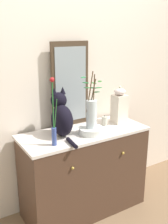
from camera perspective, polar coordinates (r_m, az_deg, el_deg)
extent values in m
plane|color=brown|center=(2.78, 0.00, -19.87)|extent=(6.00, 6.00, 0.00)
cube|color=beige|center=(2.52, -3.79, 8.62)|extent=(4.40, 0.08, 2.60)
cube|color=#472F22|center=(2.56, 0.00, -12.86)|extent=(1.14, 0.47, 0.78)
cube|color=silver|center=(2.38, 0.00, -4.42)|extent=(1.16, 0.48, 0.02)
sphere|color=#B79338|center=(2.15, -2.44, -11.93)|extent=(0.02, 0.02, 0.02)
sphere|color=#B79338|center=(2.41, 8.39, -8.71)|extent=(0.02, 0.02, 0.02)
cube|color=#413021|center=(2.45, -2.98, 5.88)|extent=(0.37, 0.03, 0.77)
cube|color=gray|center=(2.43, -2.81, 5.82)|extent=(0.31, 0.01, 0.68)
ellipsoid|color=black|center=(2.25, -4.74, -1.81)|extent=(0.21, 0.27, 0.27)
sphere|color=black|center=(2.27, -5.44, 2.52)|extent=(0.14, 0.14, 0.14)
cone|color=black|center=(2.24, -6.42, 4.47)|extent=(0.05, 0.05, 0.06)
cone|color=black|center=(2.26, -4.59, 4.66)|extent=(0.05, 0.05, 0.06)
cylinder|color=black|center=(2.11, -2.64, -6.62)|extent=(0.05, 0.18, 0.03)
cylinder|color=#36498F|center=(2.09, -6.43, -5.25)|extent=(0.04, 0.04, 0.14)
cylinder|color=#246C2D|center=(2.01, -6.66, 1.37)|extent=(0.01, 0.01, 0.36)
sphere|color=#AC1B1E|center=(1.96, -6.86, 6.88)|extent=(0.04, 0.04, 0.04)
cylinder|color=#2B662A|center=(2.03, -6.09, -0.33)|extent=(0.03, 0.01, 0.22)
cylinder|color=white|center=(2.32, 1.58, -4.01)|extent=(0.22, 0.22, 0.05)
cylinder|color=silver|center=(2.27, 1.61, -0.48)|extent=(0.09, 0.09, 0.25)
cylinder|color=#4F351D|center=(2.23, 1.27, 4.40)|extent=(0.09, 0.04, 0.33)
ellipsoid|color=#267133|center=(2.25, 0.76, 5.22)|extent=(0.08, 0.07, 0.01)
ellipsoid|color=#1A662E|center=(2.25, 0.36, 6.30)|extent=(0.06, 0.08, 0.01)
ellipsoid|color=#1C6F37|center=(2.26, -0.04, 7.45)|extent=(0.08, 0.06, 0.01)
cylinder|color=#43311F|center=(2.24, 1.84, 3.67)|extent=(0.04, 0.05, 0.28)
ellipsoid|color=#1C682E|center=(2.26, 2.66, 4.30)|extent=(0.07, 0.05, 0.01)
ellipsoid|color=#1B6534|center=(2.25, 1.92, 5.19)|extent=(0.07, 0.08, 0.01)
ellipsoid|color=#236625|center=(2.28, 2.12, 6.24)|extent=(0.04, 0.07, 0.01)
cylinder|color=brown|center=(2.22, 2.12, 4.14)|extent=(0.03, 0.06, 0.32)
ellipsoid|color=#1A6C2F|center=(2.24, 3.10, 5.22)|extent=(0.08, 0.05, 0.01)
ellipsoid|color=#296526|center=(2.23, 3.40, 6.58)|extent=(0.07, 0.08, 0.01)
cube|color=silver|center=(2.59, 7.56, 0.66)|extent=(0.12, 0.12, 0.27)
ellipsoid|color=silver|center=(2.54, 7.71, 4.33)|extent=(0.11, 0.11, 0.07)
sphere|color=#F1EBBF|center=(2.53, 7.75, 5.33)|extent=(0.02, 0.02, 0.02)
cylinder|color=beige|center=(2.52, 4.42, -1.91)|extent=(0.06, 0.06, 0.09)
cylinder|color=black|center=(2.50, 4.44, -0.83)|extent=(0.00, 0.00, 0.01)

